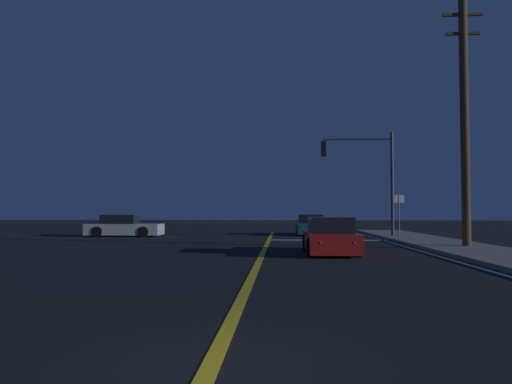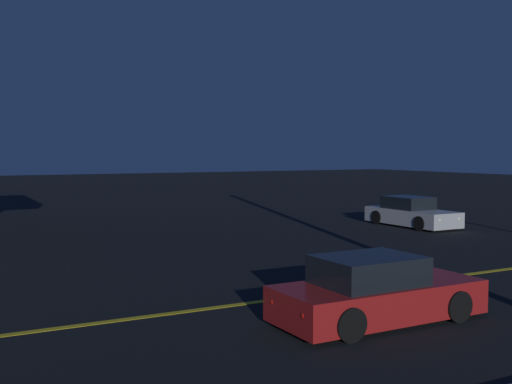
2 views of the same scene
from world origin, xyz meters
The scene contains 3 objects.
lane_line_center centered at (0.00, 11.35, 0.01)m, with size 0.20×38.59×0.01m, color gold.
car_following_oncoming_red centered at (2.47, 13.04, 0.58)m, with size 1.89×4.39×1.34m.
car_parked_curb_silver centered at (-9.10, 24.48, 0.58)m, with size 4.61×1.91×1.34m.
Camera 2 is at (11.94, 5.29, 3.41)m, focal length 42.63 mm.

